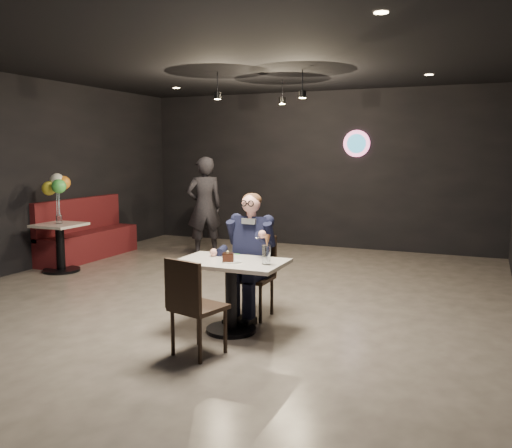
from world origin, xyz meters
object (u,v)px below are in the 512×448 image
at_px(chair_far, 252,277).
at_px(chair_near, 199,305).
at_px(side_table, 60,246).
at_px(balloon_vase, 59,219).
at_px(booth_bench, 88,229).
at_px(sundae_glass, 266,255).
at_px(main_table, 231,296).
at_px(seated_man, 252,254).
at_px(passerby, 204,207).

height_order(chair_far, chair_near, same).
height_order(side_table, balloon_vase, balloon_vase).
height_order(chair_near, side_table, chair_near).
height_order(chair_near, balloon_vase, chair_near).
bearing_deg(booth_bench, sundae_glass, -30.26).
relative_size(main_table, booth_bench, 0.53).
bearing_deg(side_table, seated_man, -14.86).
xyz_separation_m(side_table, balloon_vase, (0.00, 0.00, 0.41)).
height_order(chair_near, passerby, passerby).
bearing_deg(chair_far, seated_man, 0.00).
height_order(sundae_glass, booth_bench, booth_bench).
relative_size(side_table, balloon_vase, 5.86).
xyz_separation_m(chair_far, passerby, (-2.23, 3.00, 0.42)).
bearing_deg(side_table, balloon_vase, 0.00).
relative_size(chair_far, chair_near, 1.00).
distance_m(seated_man, side_table, 3.80).
bearing_deg(main_table, chair_near, -90.00).
bearing_deg(sundae_glass, side_table, 159.18).
height_order(main_table, seated_man, seated_man).
relative_size(sundae_glass, side_table, 0.24).
distance_m(main_table, seated_man, 0.65).
height_order(chair_near, seated_man, seated_man).
relative_size(booth_bench, side_table, 2.59).
bearing_deg(side_table, sundae_glass, -20.82).
relative_size(main_table, balloon_vase, 7.97).
height_order(chair_far, booth_bench, booth_bench).
xyz_separation_m(chair_near, booth_bench, (-3.96, 3.20, 0.06)).
relative_size(sundae_glass, balloon_vase, 1.38).
distance_m(chair_far, booth_bench, 4.43).
bearing_deg(chair_near, side_table, 163.44).
bearing_deg(sundae_glass, main_table, 176.73).
bearing_deg(side_table, booth_bench, 106.70).
bearing_deg(chair_near, passerby, 132.21).
height_order(main_table, chair_far, chair_far).
distance_m(sundae_glass, passerby, 4.44).
relative_size(chair_far, side_table, 1.14).
xyz_separation_m(chair_far, seated_man, (0.00, 0.00, 0.26)).
height_order(booth_bench, passerby, passerby).
bearing_deg(balloon_vase, side_table, 0.00).
xyz_separation_m(chair_near, balloon_vase, (-3.66, 2.20, 0.36)).
relative_size(seated_man, side_table, 1.78).
xyz_separation_m(main_table, sundae_glass, (0.40, -0.02, 0.47)).
xyz_separation_m(chair_far, booth_bench, (-3.96, 1.97, 0.06)).
xyz_separation_m(chair_near, side_table, (-3.66, 2.20, -0.06)).
distance_m(main_table, booth_bench, 4.70).
relative_size(seated_man, balloon_vase, 10.44).
bearing_deg(sundae_glass, booth_bench, 149.74).
height_order(side_table, passerby, passerby).
distance_m(chair_near, balloon_vase, 4.29).
bearing_deg(sundae_glass, seated_man, 124.87).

